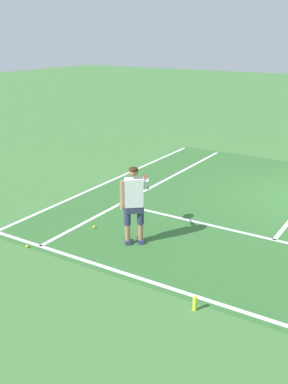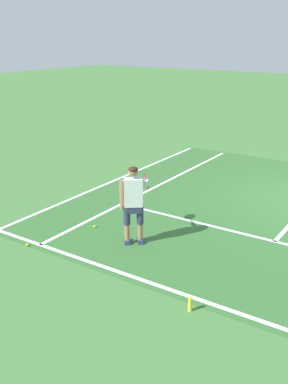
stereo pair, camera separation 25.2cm
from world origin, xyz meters
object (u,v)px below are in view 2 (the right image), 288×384
(tennis_ball_by_baseline, at_px, (95,226))
(water_bottle, at_px, (190,304))
(tennis_ball_near_feet, at_px, (27,245))
(tennis_player, at_px, (134,200))

(tennis_ball_by_baseline, height_order, water_bottle, water_bottle)
(tennis_ball_near_feet, xyz_separation_m, water_bottle, (3.99, -0.18, 0.09))
(tennis_ball_near_feet, xyz_separation_m, tennis_ball_by_baseline, (0.57, 1.54, 0.00))
(tennis_player, bearing_deg, tennis_ball_near_feet, -141.89)
(tennis_ball_near_feet, relative_size, water_bottle, 0.26)
(tennis_player, height_order, water_bottle, tennis_player)
(water_bottle, bearing_deg, tennis_player, 144.50)
(tennis_ball_near_feet, distance_m, tennis_ball_by_baseline, 1.64)
(tennis_ball_near_feet, height_order, tennis_ball_by_baseline, same)
(tennis_player, relative_size, tennis_ball_near_feet, 25.95)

